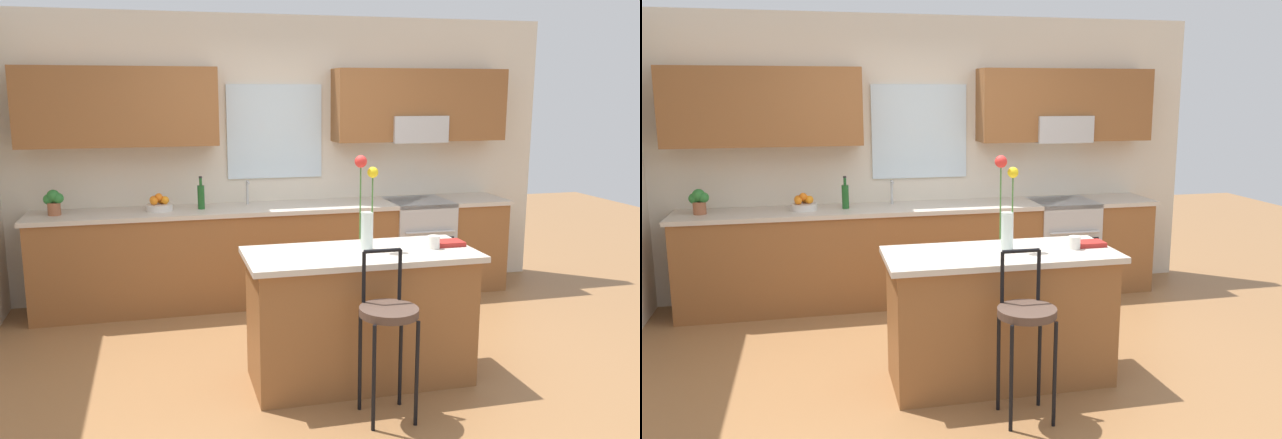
# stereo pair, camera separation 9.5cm
# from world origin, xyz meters

# --- Properties ---
(ground_plane) EXTENTS (14.00, 14.00, 0.00)m
(ground_plane) POSITION_xyz_m (0.00, 0.00, 0.00)
(ground_plane) COLOR olive
(back_wall_assembly) EXTENTS (5.60, 0.50, 2.70)m
(back_wall_assembly) POSITION_xyz_m (0.03, 1.98, 1.51)
(back_wall_assembly) COLOR beige
(back_wall_assembly) RESTS_ON ground
(counter_run) EXTENTS (4.56, 0.64, 0.92)m
(counter_run) POSITION_xyz_m (-0.00, 1.70, 0.47)
(counter_run) COLOR brown
(counter_run) RESTS_ON ground
(sink_faucet) EXTENTS (0.02, 0.13, 0.23)m
(sink_faucet) POSITION_xyz_m (-0.30, 1.84, 1.06)
(sink_faucet) COLOR #B7BABC
(sink_faucet) RESTS_ON counter_run
(oven_range) EXTENTS (0.60, 0.64, 0.92)m
(oven_range) POSITION_xyz_m (1.38, 1.68, 0.46)
(oven_range) COLOR #B7BABC
(oven_range) RESTS_ON ground
(kitchen_island) EXTENTS (1.57, 0.70, 0.92)m
(kitchen_island) POSITION_xyz_m (0.19, -0.21, 0.46)
(kitchen_island) COLOR brown
(kitchen_island) RESTS_ON ground
(bar_stool_near) EXTENTS (0.36, 0.36, 1.04)m
(bar_stool_near) POSITION_xyz_m (0.19, -0.77, 0.64)
(bar_stool_near) COLOR black
(bar_stool_near) RESTS_ON ground
(flower_vase) EXTENTS (0.16, 0.09, 0.65)m
(flower_vase) POSITION_xyz_m (0.24, -0.17, 1.19)
(flower_vase) COLOR silver
(flower_vase) RESTS_ON kitchen_island
(mug_ceramic) EXTENTS (0.08, 0.08, 0.09)m
(mug_ceramic) POSITION_xyz_m (0.70, -0.25, 0.97)
(mug_ceramic) COLOR silver
(mug_ceramic) RESTS_ON kitchen_island
(cookbook) EXTENTS (0.20, 0.15, 0.03)m
(cookbook) POSITION_xyz_m (0.84, -0.19, 0.94)
(cookbook) COLOR maroon
(cookbook) RESTS_ON kitchen_island
(fruit_bowl_oranges) EXTENTS (0.24, 0.24, 0.16)m
(fruit_bowl_oranges) POSITION_xyz_m (-1.13, 1.70, 0.98)
(fruit_bowl_oranges) COLOR silver
(fruit_bowl_oranges) RESTS_ON counter_run
(bottle_olive_oil) EXTENTS (0.06, 0.06, 0.30)m
(bottle_olive_oil) POSITION_xyz_m (-0.75, 1.70, 1.04)
(bottle_olive_oil) COLOR #1E5923
(bottle_olive_oil) RESTS_ON counter_run
(potted_plant_small) EXTENTS (0.17, 0.11, 0.23)m
(potted_plant_small) POSITION_xyz_m (-2.01, 1.70, 1.05)
(potted_plant_small) COLOR #9E5B3D
(potted_plant_small) RESTS_ON counter_run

